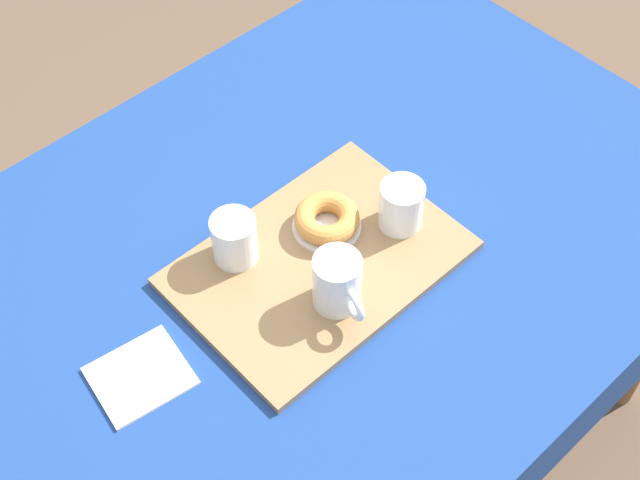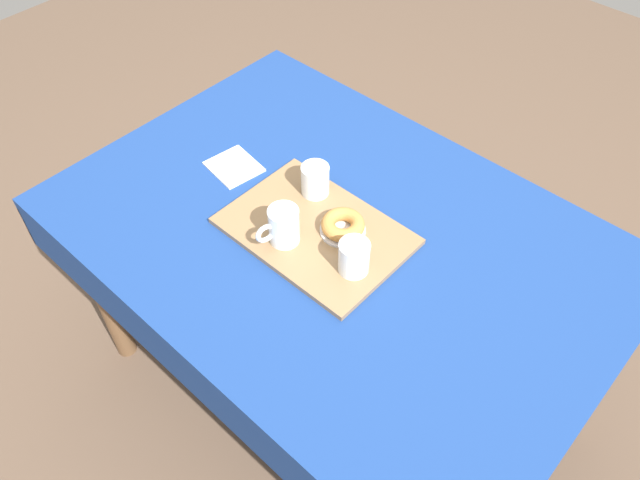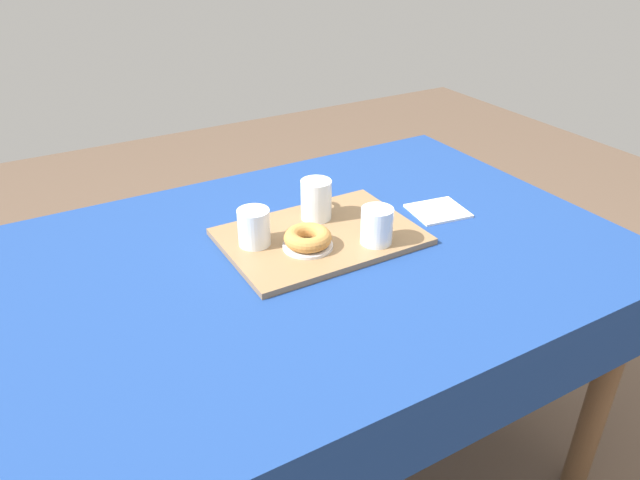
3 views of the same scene
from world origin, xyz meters
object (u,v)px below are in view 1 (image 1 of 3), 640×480
object	(u,v)px
paper_napkin	(140,376)
donut_plate_left	(327,227)
dining_table	(317,274)
water_glass_far	(235,240)
tea_mug_left	(338,284)
water_glass_near	(401,207)
sugar_donut_left	(327,218)
serving_tray	(319,263)

from	to	relation	value
paper_napkin	donut_plate_left	bearing A→B (deg)	-178.32
dining_table	water_glass_far	distance (m)	0.20
tea_mug_left	water_glass_far	bearing A→B (deg)	-71.68
donut_plate_left	paper_napkin	size ratio (longest dim) A/B	0.84
dining_table	water_glass_near	distance (m)	0.20
sugar_donut_left	serving_tray	bearing A→B (deg)	35.42
serving_tray	water_glass_far	size ratio (longest dim) A/B	5.27
water_glass_near	paper_napkin	distance (m)	0.48
dining_table	tea_mug_left	world-z (taller)	tea_mug_left
serving_tray	donut_plate_left	distance (m)	0.07
dining_table	sugar_donut_left	world-z (taller)	sugar_donut_left
dining_table	serving_tray	world-z (taller)	serving_tray
water_glass_near	donut_plate_left	world-z (taller)	water_glass_near
dining_table	water_glass_far	world-z (taller)	water_glass_far
serving_tray	water_glass_near	xyz separation A→B (m)	(-0.15, 0.03, 0.04)
water_glass_near	paper_napkin	world-z (taller)	water_glass_near
dining_table	paper_napkin	xyz separation A→B (m)	(0.36, 0.01, 0.10)
donut_plate_left	serving_tray	bearing A→B (deg)	35.42
water_glass_far	donut_plate_left	size ratio (longest dim) A/B	0.74
water_glass_near	paper_napkin	size ratio (longest dim) A/B	0.62
serving_tray	sugar_donut_left	world-z (taller)	sugar_donut_left
donut_plate_left	sugar_donut_left	xyz separation A→B (m)	(0.00, 0.00, 0.02)
dining_table	donut_plate_left	bearing A→B (deg)	178.92
serving_tray	donut_plate_left	world-z (taller)	donut_plate_left
serving_tray	dining_table	bearing A→B (deg)	-129.06
donut_plate_left	water_glass_far	bearing A→B (deg)	-21.72
serving_tray	donut_plate_left	xyz separation A→B (m)	(-0.05, -0.04, 0.01)
tea_mug_left	sugar_donut_left	world-z (taller)	tea_mug_left
sugar_donut_left	paper_napkin	size ratio (longest dim) A/B	0.79
water_glass_far	donut_plate_left	bearing A→B (deg)	158.28
tea_mug_left	donut_plate_left	size ratio (longest dim) A/B	1.00
water_glass_far	sugar_donut_left	world-z (taller)	water_glass_far
tea_mug_left	paper_napkin	bearing A→B (deg)	-19.42
water_glass_far	paper_napkin	xyz separation A→B (m)	(0.24, 0.07, -0.05)
serving_tray	tea_mug_left	bearing A→B (deg)	67.32
tea_mug_left	paper_napkin	xyz separation A→B (m)	(0.30, -0.10, -0.06)
tea_mug_left	serving_tray	bearing A→B (deg)	-112.68
paper_napkin	dining_table	bearing A→B (deg)	-178.14
serving_tray	water_glass_far	xyz separation A→B (m)	(0.09, -0.10, 0.05)
water_glass_near	tea_mug_left	bearing A→B (deg)	13.49
water_glass_near	paper_napkin	bearing A→B (deg)	-7.22
tea_mug_left	sugar_donut_left	xyz separation A→B (m)	(-0.09, -0.12, -0.02)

